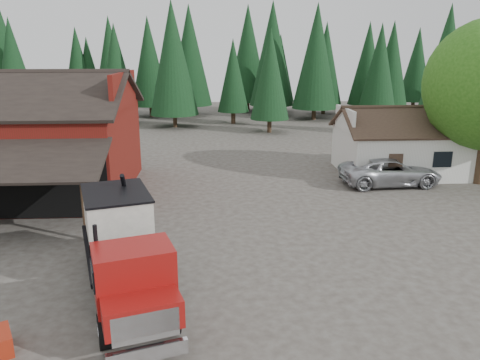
{
  "coord_description": "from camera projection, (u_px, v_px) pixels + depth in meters",
  "views": [
    {
      "loc": [
        0.11,
        -17.79,
        8.19
      ],
      "look_at": [
        1.48,
        5.2,
        1.8
      ],
      "focal_mm": 35.0,
      "sensor_mm": 36.0,
      "label": 1
    }
  ],
  "objects": [
    {
      "name": "near_pine_c",
      "position": [
        446.0,
        65.0,
        43.72
      ],
      "size": [
        4.84,
        4.84,
        12.4
      ],
      "color": "#382619",
      "rests_on": "ground"
    },
    {
      "name": "near_pine_d",
      "position": [
        173.0,
        58.0,
        49.79
      ],
      "size": [
        5.28,
        5.28,
        13.4
      ],
      "color": "#382619",
      "rests_on": "ground"
    },
    {
      "name": "farmhouse",
      "position": [
        401.0,
        149.0,
        32.09
      ],
      "size": [
        8.6,
        6.42,
        4.65
      ],
      "color": "silver",
      "rests_on": "ground"
    },
    {
      "name": "near_pine_b",
      "position": [
        270.0,
        74.0,
        46.92
      ],
      "size": [
        3.96,
        3.96,
        10.4
      ],
      "color": "#382619",
      "rests_on": "ground"
    },
    {
      "name": "silver_car",
      "position": [
        390.0,
        171.0,
        29.32
      ],
      "size": [
        6.41,
        3.25,
        1.74
      ],
      "primitive_type": "imported",
      "rotation": [
        0.0,
        0.0,
        1.63
      ],
      "color": "#B5B7BD",
      "rests_on": "ground"
    },
    {
      "name": "feed_truck",
      "position": [
        124.0,
        247.0,
        15.78
      ],
      "size": [
        4.71,
        8.82,
        3.85
      ],
      "rotation": [
        0.0,
        0.0,
        0.3
      ],
      "color": "black",
      "rests_on": "ground"
    },
    {
      "name": "red_barn",
      "position": [
        24.0,
        147.0,
        27.47
      ],
      "size": [
        12.8,
        13.63,
        7.18
      ],
      "color": "#621310",
      "rests_on": "ground"
    },
    {
      "name": "conifer_backdrop",
      "position": [
        211.0,
        117.0,
        59.69
      ],
      "size": [
        76.0,
        16.0,
        16.0
      ],
      "primitive_type": null,
      "color": "black",
      "rests_on": "ground"
    },
    {
      "name": "ground",
      "position": [
        212.0,
        256.0,
        19.29
      ],
      "size": [
        120.0,
        120.0,
        0.0
      ],
      "primitive_type": "plane",
      "color": "#3F3831",
      "rests_on": "ground"
    }
  ]
}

